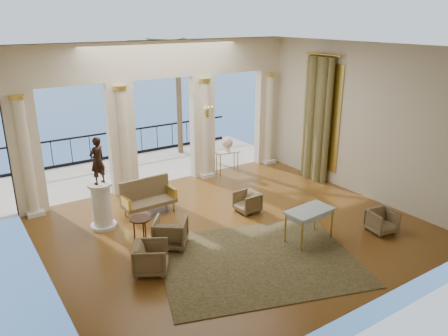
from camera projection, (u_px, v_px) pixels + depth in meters
floor at (233, 228)px, 11.27m from camera, size 9.00×9.00×0.00m
room_walls at (264, 128)px, 9.44m from camera, size 9.00×9.00×9.00m
arcade at (163, 105)px, 13.43m from camera, size 9.00×0.56×4.50m
terrace at (143, 168)px, 15.85m from camera, size 10.00×3.60×0.10m
balustrade at (125, 145)px, 16.96m from camera, size 9.00×0.06×1.03m
palm_tree at (177, 47)px, 16.16m from camera, size 2.00×2.00×4.50m
curtain at (317, 120)px, 14.02m from camera, size 0.33×1.40×4.09m
window_frame at (321, 116)px, 14.09m from camera, size 0.04×1.60×3.40m
wall_sconce at (208, 113)px, 14.03m from camera, size 0.30×0.11×0.33m
rug at (258, 260)px, 9.75m from camera, size 5.12×4.52×0.02m
armchair_a at (151, 257)px, 9.22m from camera, size 0.92×0.93×0.72m
armchair_b at (382, 220)px, 10.95m from camera, size 0.72×0.69×0.65m
armchair_c at (247, 201)px, 12.10m from camera, size 0.58×0.62×0.63m
armchair_d at (171, 231)px, 10.26m from camera, size 1.02×1.01×0.77m
settee at (147, 197)px, 11.99m from camera, size 1.46×0.64×0.96m
game_table at (310, 213)px, 10.42m from camera, size 1.22×0.72×0.80m
pedestal at (102, 206)px, 11.11m from camera, size 0.66×0.66×1.21m
statue at (97, 161)px, 10.71m from camera, size 0.51×0.44×1.20m
console_table at (227, 155)px, 15.00m from camera, size 0.86×0.45×0.78m
urn at (227, 144)px, 14.86m from camera, size 0.37×0.37×0.49m
side_table at (141, 222)px, 10.01m from camera, size 0.49×0.49×0.80m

